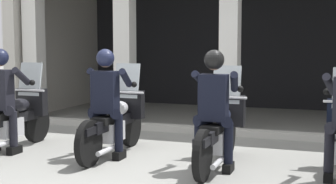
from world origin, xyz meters
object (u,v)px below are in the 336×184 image
Objects in this scene: motorcycle_far_left at (15,118)px; motorcycle_center_left at (115,121)px; police_officer_center_left at (106,94)px; police_officer_far_left at (2,92)px; motorcycle_center_right at (219,129)px; police_officer_center_right at (214,100)px.

motorcycle_center_left is (1.63, 0.23, 0.00)m from motorcycle_far_left.
motorcycle_center_left is 1.29× the size of police_officer_center_left.
motorcycle_far_left and motorcycle_center_left have the same top height.
motorcycle_far_left is at bearing -171.07° from motorcycle_center_left.
police_officer_center_left is at bearing 3.35° from motorcycle_far_left.
police_officer_far_left and police_officer_center_left have the same top height.
police_officer_center_right is (-0.00, -0.28, 0.44)m from motorcycle_center_right.
motorcycle_center_right is at bearing 5.23° from police_officer_center_left.
motorcycle_center_right is (1.64, 0.12, -0.44)m from police_officer_center_left.
police_officer_center_right is (3.27, -0.22, 0.44)m from motorcycle_far_left.
motorcycle_far_left is 1.00× the size of motorcycle_center_right.
motorcycle_center_right is (1.63, -0.16, 0.00)m from motorcycle_center_left.
motorcycle_center_left is 1.29× the size of police_officer_center_right.
motorcycle_far_left is 1.69m from police_officer_center_left.
police_officer_center_left is (1.63, -0.05, 0.44)m from motorcycle_far_left.
motorcycle_far_left is 0.52m from police_officer_far_left.
police_officer_center_right reaches higher than motorcycle_center_left.
motorcycle_center_left and motorcycle_center_right have the same top height.
motorcycle_far_left is 3.30m from police_officer_center_right.
police_officer_far_left reaches higher than motorcycle_center_left.
motorcycle_center_right is (3.27, 0.35, -0.44)m from police_officer_far_left.
police_officer_far_left is 0.78× the size of motorcycle_center_left.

